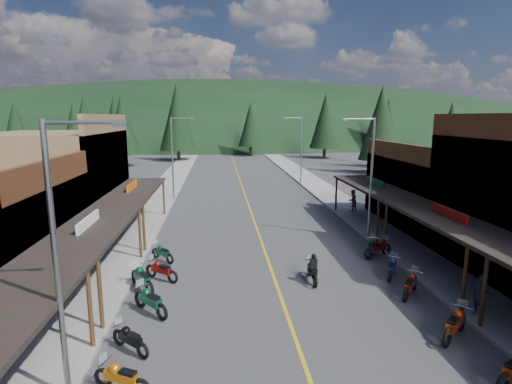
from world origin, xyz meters
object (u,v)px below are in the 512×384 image
object	(u,v)px
shop_east_3	(440,191)
bike_west_10	(162,252)
bike_west_6	(130,338)
rider_on_bike	(312,270)
streetlight_2	(369,173)
shop_west_3	(56,184)
bike_east_6	(455,323)
pine_1	(115,120)
pedestrian_east_a	(480,295)
pine_2	(177,117)
pine_3	(251,124)
pine_10	(122,124)
bike_west_8	(142,277)
bike_east_9	(378,247)
pine_5	(381,117)
streetlight_1	(174,155)
streetlight_3	(300,147)
pine_0	(16,125)
streetlight_0	(61,253)
bike_west_7	(150,300)
pine_8	(75,132)
bike_east_10	(371,246)
pine_9	(387,127)
bike_west_5	(121,376)
pine_7	(85,120)
bike_east_8	(392,267)
pine_6	(451,124)
pine_11	(381,123)
bike_west_9	(161,269)
bike_east_7	(411,283)
pine_4	(325,121)
pedestrian_east_b	(352,200)

from	to	relation	value
shop_east_3	bike_west_10	size ratio (longest dim) A/B	5.78
bike_west_6	rider_on_bike	bearing A→B (deg)	-13.05
streetlight_2	shop_west_3	bearing A→B (deg)	170.96
bike_west_10	bike_east_6	world-z (taller)	bike_east_6
pine_1	pedestrian_east_a	xyz separation A→B (m)	(31.63, -72.64, -6.22)
pine_2	bike_west_6	xyz separation A→B (m)	(4.15, -61.69, -7.45)
pine_3	pine_10	distance (m)	27.20
pine_1	bike_west_8	bearing A→B (deg)	-75.59
streetlight_2	bike_east_9	bearing A→B (deg)	-99.27
pine_2	pine_5	xyz separation A→B (m)	(44.00, 14.00, 0.00)
shop_west_3	streetlight_1	xyz separation A→B (m)	(6.83, 10.70, 0.94)
streetlight_3	pine_0	xyz separation A→B (m)	(-46.95, 32.00, 2.02)
streetlight_0	pine_2	size ratio (longest dim) A/B	0.57
bike_west_7	bike_east_9	bearing A→B (deg)	-16.61
pine_1	pine_8	distance (m)	30.09
pine_1	pine_3	size ratio (longest dim) A/B	1.14
pine_10	bike_east_10	distance (m)	51.45
pine_3	streetlight_2	bearing A→B (deg)	-87.09
pine_9	bike_west_5	size ratio (longest dim) A/B	5.63
pine_2	streetlight_1	bearing A→B (deg)	-85.16
streetlight_3	pine_7	size ratio (longest dim) A/B	0.64
bike_east_8	bike_west_10	bearing A→B (deg)	-164.06
bike_west_8	bike_east_9	bearing A→B (deg)	-18.81
pine_7	pine_2	bearing A→B (deg)	-39.29
pine_6	bike_west_5	bearing A→B (deg)	-126.51
pine_7	bike_west_5	size ratio (longest dim) A/B	6.52
shop_west_3	pine_6	size ratio (longest dim) A/B	0.99
bike_west_7	pine_6	bearing A→B (deg)	9.41
pine_3	bike_west_10	xyz separation A→B (m)	(-9.94, -60.80, -5.94)
streetlight_1	bike_east_6	distance (m)	29.16
bike_west_7	pedestrian_east_a	bearing A→B (deg)	-49.28
streetlight_1	pine_0	xyz separation A→B (m)	(-33.05, 40.00, 2.02)
streetlight_0	pine_10	xyz separation A→B (m)	(-11.05, 56.00, 2.32)
streetlight_1	pine_5	size ratio (longest dim) A/B	0.57
streetlight_2	pine_7	size ratio (longest dim) A/B	0.64
shop_east_3	streetlight_3	size ratio (longest dim) A/B	1.36
pine_11	bike_west_9	distance (m)	44.28
pine_11	bike_east_7	world-z (taller)	pine_11
streetlight_3	bike_east_6	distance (m)	34.17
pine_2	bike_east_9	bearing A→B (deg)	-72.85
shop_east_3	pine_4	size ratio (longest dim) A/B	0.87
bike_west_5	streetlight_0	bearing A→B (deg)	124.31
pine_4	bike_west_6	world-z (taller)	pine_4
pine_9	bike_west_6	size ratio (longest dim) A/B	5.75
shop_west_3	bike_east_7	bearing A→B (deg)	-30.68
streetlight_3	bike_west_9	size ratio (longest dim) A/B	3.88
pedestrian_east_b	pine_2	bearing A→B (deg)	-101.34
pine_4	pine_8	bearing A→B (deg)	-153.43
bike_west_10	bike_east_7	distance (m)	13.07
pine_9	shop_east_3	bearing A→B (deg)	-106.91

